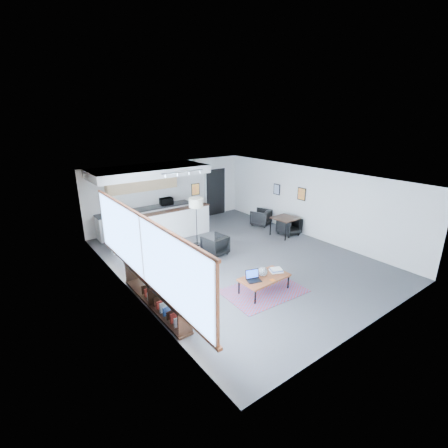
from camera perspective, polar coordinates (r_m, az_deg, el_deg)
room at (r=10.05m, az=2.23°, el=0.76°), size 7.02×9.02×2.62m
window at (r=7.61m, az=-14.13°, el=-4.59°), size 0.10×5.95×1.66m
console at (r=8.04m, az=-11.98°, el=-12.10°), size 0.35×3.00×0.80m
kitchenette at (r=12.51m, az=-12.89°, el=4.26°), size 4.20×1.96×2.60m
doorway at (r=14.86m, az=-1.56°, el=5.75°), size 1.10×0.12×2.15m
track_light at (r=11.22m, az=-7.23°, el=8.97°), size 1.60×0.07×0.15m
wall_art_lower at (r=12.63m, az=13.50°, el=5.15°), size 0.03×0.38×0.48m
wall_art_upper at (r=13.48m, az=9.27°, el=6.04°), size 0.03×0.34×0.44m
kilim_rug at (r=8.73m, az=6.99°, el=-11.61°), size 2.12×1.51×0.01m
coffee_table at (r=8.54m, az=7.10°, el=-9.36°), size 1.33×0.74×0.43m
laptop at (r=8.31m, az=5.12°, el=-9.29°), size 0.42×0.38×0.25m
ceramic_pot at (r=8.50m, az=6.84°, el=-8.31°), size 0.25×0.25×0.25m
book_stack at (r=8.80m, az=9.17°, el=-8.00°), size 0.41×0.37×0.10m
coaster at (r=8.38m, az=8.52°, el=-9.72°), size 0.12×0.12×0.01m
armchair_left at (r=9.73m, az=-7.41°, el=-5.75°), size 0.88×0.84×0.78m
armchair_right at (r=10.64m, az=-1.58°, el=-3.59°), size 0.80×0.76×0.72m
floor_lamp at (r=11.14m, az=-4.94°, el=3.45°), size 0.60×0.60×1.70m
dining_table at (r=12.43m, az=10.69°, el=0.82°), size 0.88×0.88×0.71m
dining_chair_near at (r=12.68m, az=11.41°, el=-0.48°), size 0.62×0.59×0.62m
dining_chair_far at (r=13.59m, az=6.53°, el=1.07°), size 0.78×0.76×0.62m
microwave at (r=13.33m, az=-10.12°, el=4.07°), size 0.53×0.33×0.34m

